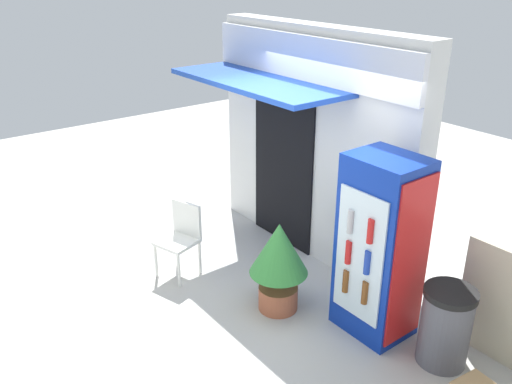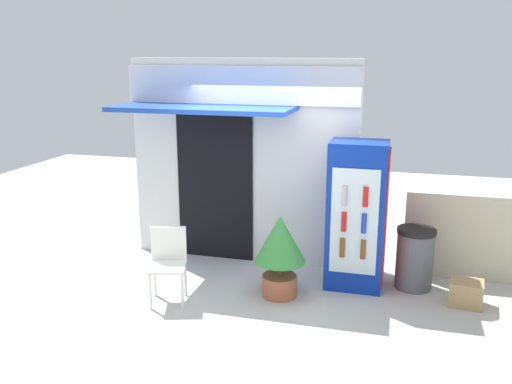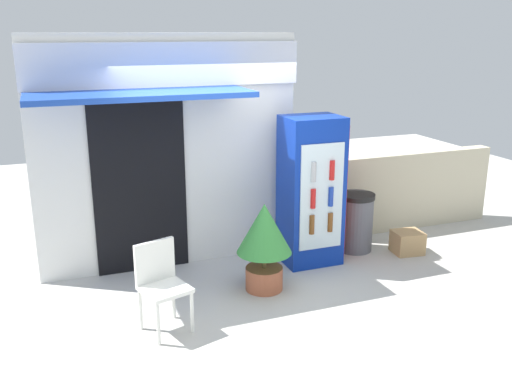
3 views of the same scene
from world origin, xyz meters
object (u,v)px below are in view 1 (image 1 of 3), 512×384
(drink_cooler, at_px, (380,248))
(trash_bin, at_px, (445,326))
(plastic_chair, at_px, (181,234))
(potted_plant_near_shop, at_px, (279,257))

(drink_cooler, xyz_separation_m, trash_bin, (0.74, 0.13, -0.54))
(plastic_chair, height_order, trash_bin, plastic_chair)
(plastic_chair, relative_size, trash_bin, 1.13)
(drink_cooler, bearing_deg, potted_plant_near_shop, -146.68)
(drink_cooler, height_order, potted_plant_near_shop, drink_cooler)
(drink_cooler, bearing_deg, plastic_chair, -154.57)
(trash_bin, bearing_deg, drink_cooler, -170.31)
(plastic_chair, distance_m, potted_plant_near_shop, 1.36)
(drink_cooler, relative_size, potted_plant_near_shop, 1.82)
(drink_cooler, distance_m, trash_bin, 0.92)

